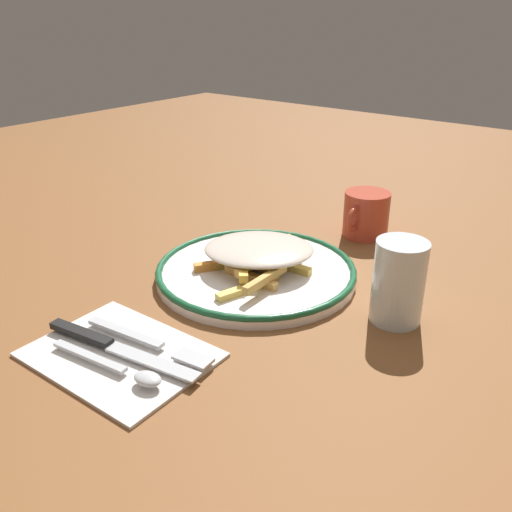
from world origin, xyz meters
name	(u,v)px	position (x,y,z in m)	size (l,w,h in m)	color
ground_plane	(256,277)	(0.00, 0.00, 0.00)	(2.60, 2.60, 0.00)	brown
plate	(256,271)	(0.00, 0.00, 0.01)	(0.29, 0.29, 0.02)	white
fries_heap	(258,252)	(-0.01, 0.00, 0.04)	(0.22, 0.20, 0.04)	#F3C159
napkin	(121,354)	(0.25, 0.00, 0.00)	(0.15, 0.20, 0.01)	silver
fork	(148,341)	(0.22, 0.01, 0.01)	(0.04, 0.18, 0.01)	silver
knife	(108,344)	(0.25, -0.02, 0.01)	(0.05, 0.21, 0.01)	black
spoon	(124,370)	(0.27, 0.04, 0.01)	(0.03, 0.15, 0.01)	silver
water_glass	(399,282)	(-0.02, 0.21, 0.05)	(0.06, 0.06, 0.11)	silver
coffee_mug	(366,214)	(-0.24, 0.05, 0.04)	(0.10, 0.08, 0.08)	#B43D29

